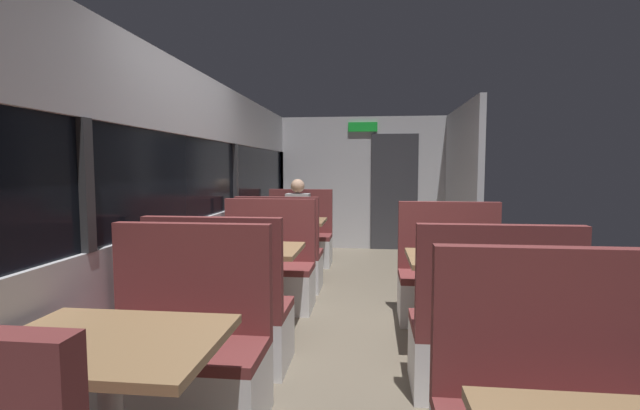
{
  "coord_description": "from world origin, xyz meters",
  "views": [
    {
      "loc": [
        0.15,
        -3.76,
        1.43
      ],
      "look_at": [
        -0.57,
        2.64,
        0.89
      ],
      "focal_mm": 25.41,
      "sensor_mm": 36.0,
      "label": 1
    }
  ],
  "objects_px": {
    "bench_far_window_facing_end": "(280,262)",
    "seated_passenger": "(298,229)",
    "dining_table_near_window": "(109,362)",
    "bench_near_window_facing_entry": "(183,363)",
    "bench_mid_window_facing_entry": "(267,275)",
    "dining_table_rear_aisle": "(467,270)",
    "bench_rear_aisle_facing_entry": "(450,286)",
    "bench_rear_aisle_facing_end": "(489,344)",
    "dining_table_mid_window": "(248,259)",
    "bench_mid_window_facing_end": "(222,322)",
    "bench_far_window_facing_entry": "(299,242)",
    "dining_table_far_window": "(291,227)"
  },
  "relations": [
    {
      "from": "dining_table_near_window",
      "to": "dining_table_mid_window",
      "type": "distance_m",
      "value": 2.07
    },
    {
      "from": "dining_table_near_window",
      "to": "dining_table_mid_window",
      "type": "xyz_separation_m",
      "value": [
        0.0,
        2.07,
        0.0
      ]
    },
    {
      "from": "bench_rear_aisle_facing_entry",
      "to": "bench_mid_window_facing_end",
      "type": "bearing_deg",
      "value": -146.19
    },
    {
      "from": "dining_table_far_window",
      "to": "seated_passenger",
      "type": "bearing_deg",
      "value": 90.0
    },
    {
      "from": "bench_mid_window_facing_end",
      "to": "seated_passenger",
      "type": "relative_size",
      "value": 0.87
    },
    {
      "from": "dining_table_near_window",
      "to": "dining_table_far_window",
      "type": "distance_m",
      "value": 4.15
    },
    {
      "from": "bench_rear_aisle_facing_entry",
      "to": "bench_rear_aisle_facing_end",
      "type": "bearing_deg",
      "value": -90.0
    },
    {
      "from": "bench_mid_window_facing_end",
      "to": "dining_table_rear_aisle",
      "type": "relative_size",
      "value": 1.22
    },
    {
      "from": "bench_far_window_facing_end",
      "to": "bench_far_window_facing_entry",
      "type": "xyz_separation_m",
      "value": [
        0.0,
        1.4,
        0.0
      ]
    },
    {
      "from": "bench_mid_window_facing_end",
      "to": "dining_table_mid_window",
      "type": "bearing_deg",
      "value": 90.0
    },
    {
      "from": "bench_far_window_facing_entry",
      "to": "dining_table_far_window",
      "type": "bearing_deg",
      "value": -90.0
    },
    {
      "from": "bench_mid_window_facing_entry",
      "to": "dining_table_far_window",
      "type": "height_order",
      "value": "bench_mid_window_facing_entry"
    },
    {
      "from": "bench_rear_aisle_facing_end",
      "to": "bench_rear_aisle_facing_entry",
      "type": "xyz_separation_m",
      "value": [
        0.0,
        1.4,
        0.0
      ]
    },
    {
      "from": "bench_rear_aisle_facing_end",
      "to": "seated_passenger",
      "type": "bearing_deg",
      "value": 116.43
    },
    {
      "from": "bench_mid_window_facing_end",
      "to": "bench_rear_aisle_facing_entry",
      "type": "xyz_separation_m",
      "value": [
        1.79,
        1.2,
        0.0
      ]
    },
    {
      "from": "dining_table_near_window",
      "to": "dining_table_rear_aisle",
      "type": "height_order",
      "value": "same"
    },
    {
      "from": "dining_table_rear_aisle",
      "to": "seated_passenger",
      "type": "relative_size",
      "value": 0.71
    },
    {
      "from": "bench_far_window_facing_entry",
      "to": "seated_passenger",
      "type": "xyz_separation_m",
      "value": [
        0.0,
        -0.07,
        0.21
      ]
    },
    {
      "from": "dining_table_near_window",
      "to": "dining_table_rear_aisle",
      "type": "relative_size",
      "value": 1.0
    },
    {
      "from": "bench_mid_window_facing_end",
      "to": "bench_mid_window_facing_entry",
      "type": "distance_m",
      "value": 1.4
    },
    {
      "from": "dining_table_mid_window",
      "to": "dining_table_rear_aisle",
      "type": "bearing_deg",
      "value": -6.38
    },
    {
      "from": "bench_rear_aisle_facing_end",
      "to": "dining_table_rear_aisle",
      "type": "bearing_deg",
      "value": 90.0
    },
    {
      "from": "bench_near_window_facing_entry",
      "to": "bench_mid_window_facing_end",
      "type": "relative_size",
      "value": 1.0
    },
    {
      "from": "bench_rear_aisle_facing_entry",
      "to": "seated_passenger",
      "type": "distance_m",
      "value": 2.85
    },
    {
      "from": "bench_far_window_facing_end",
      "to": "bench_rear_aisle_facing_entry",
      "type": "xyz_separation_m",
      "value": [
        1.79,
        -0.88,
        0.0
      ]
    },
    {
      "from": "dining_table_near_window",
      "to": "seated_passenger",
      "type": "bearing_deg",
      "value": 90.0
    },
    {
      "from": "dining_table_near_window",
      "to": "bench_far_window_facing_end",
      "type": "bearing_deg",
      "value": 90.0
    },
    {
      "from": "dining_table_near_window",
      "to": "bench_near_window_facing_entry",
      "type": "relative_size",
      "value": 0.82
    },
    {
      "from": "dining_table_far_window",
      "to": "seated_passenger",
      "type": "relative_size",
      "value": 0.71
    },
    {
      "from": "bench_mid_window_facing_entry",
      "to": "dining_table_rear_aisle",
      "type": "xyz_separation_m",
      "value": [
        1.79,
        -0.9,
        0.31
      ]
    },
    {
      "from": "dining_table_far_window",
      "to": "dining_table_rear_aisle",
      "type": "height_order",
      "value": "same"
    },
    {
      "from": "seated_passenger",
      "to": "bench_mid_window_facing_entry",
      "type": "bearing_deg",
      "value": -90.0
    },
    {
      "from": "dining_table_near_window",
      "to": "bench_rear_aisle_facing_entry",
      "type": "bearing_deg",
      "value": 55.19
    },
    {
      "from": "bench_mid_window_facing_end",
      "to": "seated_passenger",
      "type": "xyz_separation_m",
      "value": [
        0.0,
        3.4,
        0.21
      ]
    },
    {
      "from": "dining_table_mid_window",
      "to": "bench_rear_aisle_facing_end",
      "type": "distance_m",
      "value": 2.03
    },
    {
      "from": "dining_table_far_window",
      "to": "dining_table_rear_aisle",
      "type": "distance_m",
      "value": 2.89
    },
    {
      "from": "bench_far_window_facing_end",
      "to": "seated_passenger",
      "type": "xyz_separation_m",
      "value": [
        0.0,
        1.33,
        0.21
      ]
    },
    {
      "from": "dining_table_near_window",
      "to": "dining_table_far_window",
      "type": "height_order",
      "value": "same"
    },
    {
      "from": "dining_table_far_window",
      "to": "bench_rear_aisle_facing_end",
      "type": "bearing_deg",
      "value": -58.96
    },
    {
      "from": "bench_mid_window_facing_end",
      "to": "dining_table_near_window",
      "type": "bearing_deg",
      "value": -90.0
    },
    {
      "from": "bench_near_window_facing_entry",
      "to": "seated_passenger",
      "type": "bearing_deg",
      "value": 90.0
    },
    {
      "from": "dining_table_near_window",
      "to": "dining_table_mid_window",
      "type": "relative_size",
      "value": 1.0
    },
    {
      "from": "dining_table_mid_window",
      "to": "bench_mid_window_facing_entry",
      "type": "distance_m",
      "value": 0.77
    },
    {
      "from": "bench_far_window_facing_entry",
      "to": "bench_mid_window_facing_end",
      "type": "bearing_deg",
      "value": -90.0
    },
    {
      "from": "bench_near_window_facing_entry",
      "to": "bench_rear_aisle_facing_end",
      "type": "xyz_separation_m",
      "value": [
        1.79,
        0.48,
        0.0
      ]
    },
    {
      "from": "bench_mid_window_facing_entry",
      "to": "bench_far_window_facing_end",
      "type": "height_order",
      "value": "same"
    },
    {
      "from": "dining_table_far_window",
      "to": "bench_rear_aisle_facing_entry",
      "type": "xyz_separation_m",
      "value": [
        1.79,
        -1.58,
        -0.31
      ]
    },
    {
      "from": "bench_near_window_facing_entry",
      "to": "bench_mid_window_facing_entry",
      "type": "xyz_separation_m",
      "value": [
        0.0,
        2.07,
        0.0
      ]
    },
    {
      "from": "bench_far_window_facing_entry",
      "to": "bench_far_window_facing_end",
      "type": "bearing_deg",
      "value": -90.0
    },
    {
      "from": "dining_table_mid_window",
      "to": "bench_rear_aisle_facing_end",
      "type": "relative_size",
      "value": 0.82
    }
  ]
}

